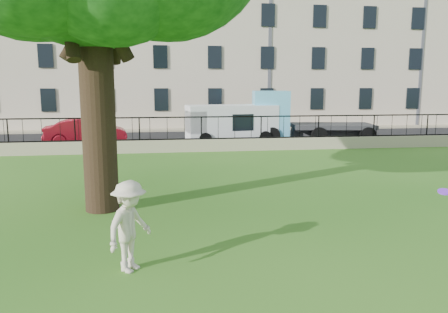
{
  "coord_description": "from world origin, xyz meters",
  "views": [
    {
      "loc": [
        -1.89,
        -9.31,
        3.29
      ],
      "look_at": [
        -0.08,
        3.5,
        1.14
      ],
      "focal_mm": 35.0,
      "sensor_mm": 36.0,
      "label": 1
    }
  ],
  "objects": [
    {
      "name": "ground",
      "position": [
        0.0,
        0.0,
        0.0
      ],
      "size": [
        120.0,
        120.0,
        0.0
      ],
      "primitive_type": "plane",
      "color": "#286017",
      "rests_on": "ground"
    },
    {
      "name": "retaining_wall",
      "position": [
        0.0,
        12.0,
        0.3
      ],
      "size": [
        50.0,
        0.4,
        0.6
      ],
      "primitive_type": "cube",
      "color": "tan",
      "rests_on": "ground"
    },
    {
      "name": "iron_railing",
      "position": [
        0.0,
        12.0,
        1.15
      ],
      "size": [
        50.0,
        0.05,
        1.13
      ],
      "color": "black",
      "rests_on": "retaining_wall"
    },
    {
      "name": "street",
      "position": [
        0.0,
        16.7,
        0.01
      ],
      "size": [
        60.0,
        9.0,
        0.01
      ],
      "primitive_type": "cube",
      "color": "black",
      "rests_on": "ground"
    },
    {
      "name": "sidewalk",
      "position": [
        0.0,
        21.9,
        0.06
      ],
      "size": [
        60.0,
        1.4,
        0.12
      ],
      "primitive_type": "cube",
      "color": "tan",
      "rests_on": "ground"
    },
    {
      "name": "building_row",
      "position": [
        0.0,
        27.57,
        6.92
      ],
      "size": [
        56.4,
        10.4,
        13.8
      ],
      "color": "beige",
      "rests_on": "ground"
    },
    {
      "name": "man",
      "position": [
        -2.5,
        -1.79,
        0.82
      ],
      "size": [
        1.1,
        1.22,
        1.64
      ],
      "primitive_type": "imported",
      "rotation": [
        0.0,
        0.0,
        0.97
      ],
      "color": "beige",
      "rests_on": "ground"
    },
    {
      "name": "frisbee",
      "position": [
        3.93,
        -1.16,
        1.07
      ],
      "size": [
        0.3,
        0.29,
        0.12
      ],
      "primitive_type": "cylinder",
      "rotation": [
        0.21,
        -0.14,
        0.07
      ],
      "color": "#7D29EB"
    },
    {
      "name": "red_sedan",
      "position": [
        -6.03,
        15.12,
        0.72
      ],
      "size": [
        4.49,
        2.02,
        1.43
      ],
      "primitive_type": "imported",
      "rotation": [
        0.0,
        0.0,
        1.69
      ],
      "color": "#A41423",
      "rests_on": "street"
    },
    {
      "name": "white_van",
      "position": [
        2.0,
        15.22,
        1.06
      ],
      "size": [
        5.22,
        2.48,
        2.12
      ],
      "primitive_type": "cube",
      "rotation": [
        0.0,
        0.0,
        0.1
      ],
      "color": "white",
      "rests_on": "street"
    },
    {
      "name": "blue_truck",
      "position": [
        6.84,
        15.4,
        1.45
      ],
      "size": [
        7.19,
        3.38,
        2.9
      ],
      "primitive_type": "cube",
      "rotation": [
        0.0,
        0.0,
        -0.14
      ],
      "color": "#62BCE6",
      "rests_on": "street"
    }
  ]
}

